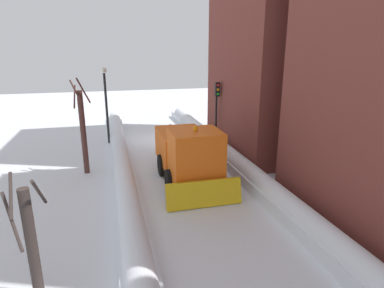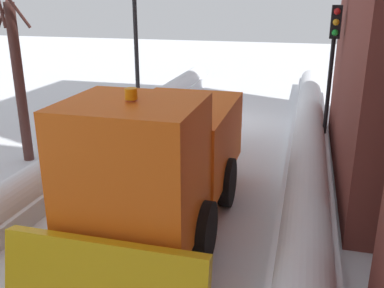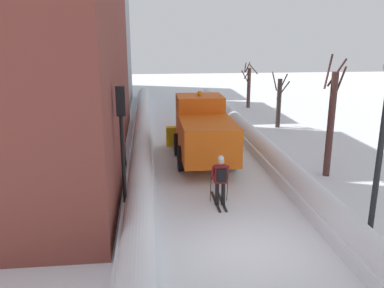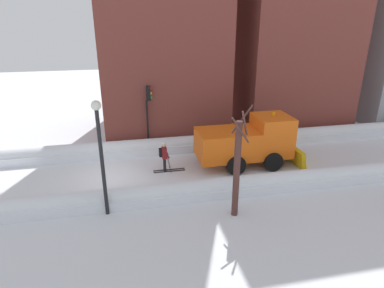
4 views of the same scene
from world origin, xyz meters
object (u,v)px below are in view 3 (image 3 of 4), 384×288
object	(u,v)px
traffic_light_pole	(122,127)
street_lamp	(383,132)
bare_tree_mid	(279,102)
plow_truck	(203,131)
bare_tree_far	(249,86)
bare_tree_near	(331,122)
skier	(220,178)

from	to	relation	value
traffic_light_pole	street_lamp	world-z (taller)	street_lamp
street_lamp	bare_tree_mid	size ratio (longest dim) A/B	1.49
plow_truck	traffic_light_pole	bearing A→B (deg)	-121.39
street_lamp	bare_tree_far	distance (m)	21.68
plow_truck	bare_tree_near	xyz separation A→B (m)	(4.91, -2.46, 0.84)
bare_tree_far	skier	bearing A→B (deg)	-106.92
traffic_light_pole	street_lamp	bearing A→B (deg)	-19.97
plow_truck	bare_tree_far	distance (m)	14.64
traffic_light_pole	bare_tree_mid	xyz separation A→B (m)	(9.03, 11.93, -1.33)
traffic_light_pole	bare_tree_mid	bearing A→B (deg)	52.86
skier	bare_tree_far	world-z (taller)	bare_tree_far
plow_truck	bare_tree_mid	world-z (taller)	bare_tree_mid
traffic_light_pole	bare_tree_far	distance (m)	21.00
plow_truck	bare_tree_far	bearing A→B (deg)	67.79
plow_truck	traffic_light_pole	world-z (taller)	traffic_light_pole
street_lamp	bare_tree_near	xyz separation A→B (m)	(1.22, 5.53, -0.96)
traffic_light_pole	bare_tree_near	xyz separation A→B (m)	(8.23, 2.98, -0.67)
skier	bare_tree_near	world-z (taller)	bare_tree_near
traffic_light_pole	bare_tree_near	size ratio (longest dim) A/B	0.85
bare_tree_near	bare_tree_far	distance (m)	16.04
bare_tree_mid	plow_truck	bearing A→B (deg)	-131.37
skier	bare_tree_mid	xyz separation A→B (m)	(5.80, 11.41, 0.66)
plow_truck	bare_tree_far	world-z (taller)	bare_tree_far
skier	bare_tree_near	xyz separation A→B (m)	(5.00, 2.47, 1.31)
plow_truck	bare_tree_mid	xyz separation A→B (m)	(5.71, 6.49, 0.18)
plow_truck	bare_tree_near	world-z (taller)	bare_tree_near
plow_truck	traffic_light_pole	distance (m)	6.55
bare_tree_mid	bare_tree_far	distance (m)	7.07
skier	traffic_light_pole	size ratio (longest dim) A/B	0.43
plow_truck	traffic_light_pole	xyz separation A→B (m)	(-3.32, -5.44, 1.51)
plow_truck	bare_tree_mid	distance (m)	8.64
traffic_light_pole	bare_tree_near	distance (m)	8.78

